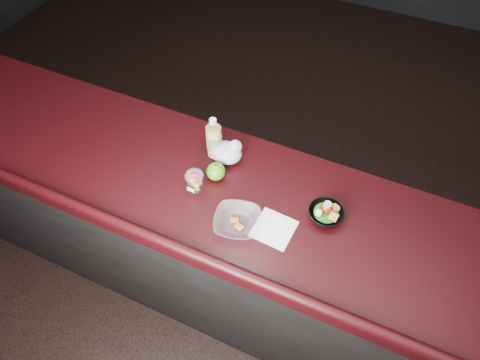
% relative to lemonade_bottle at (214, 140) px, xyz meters
% --- Properties ---
extents(ground, '(8.00, 8.00, 0.00)m').
position_rel_lemonade_bottle_xyz_m(ground, '(0.23, -0.47, -1.11)').
color(ground, black).
rests_on(ground, ground).
extents(room_shell, '(8.00, 8.00, 8.00)m').
position_rel_lemonade_bottle_xyz_m(room_shell, '(0.23, -0.47, 0.72)').
color(room_shell, black).
rests_on(room_shell, ground).
extents(counter, '(4.06, 0.71, 1.02)m').
position_rel_lemonade_bottle_xyz_m(counter, '(0.23, -0.17, -0.60)').
color(counter, black).
rests_on(counter, ground).
extents(lemonade_bottle, '(0.07, 0.07, 0.22)m').
position_rel_lemonade_bottle_xyz_m(lemonade_bottle, '(0.00, 0.00, 0.00)').
color(lemonade_bottle, yellow).
rests_on(lemonade_bottle, counter).
extents(fruit_cup, '(0.08, 0.08, 0.12)m').
position_rel_lemonade_bottle_xyz_m(fruit_cup, '(0.02, -0.22, -0.03)').
color(fruit_cup, white).
rests_on(fruit_cup, counter).
extents(green_apple, '(0.09, 0.09, 0.09)m').
position_rel_lemonade_bottle_xyz_m(green_apple, '(0.07, -0.13, -0.05)').
color(green_apple, '#447A0E').
rests_on(green_apple, counter).
extents(plastic_bag, '(0.15, 0.13, 0.11)m').
position_rel_lemonade_bottle_xyz_m(plastic_bag, '(0.07, -0.01, -0.04)').
color(plastic_bag, silver).
rests_on(plastic_bag, counter).
extents(snack_bowl, '(0.18, 0.18, 0.08)m').
position_rel_lemonade_bottle_xyz_m(snack_bowl, '(0.59, -0.13, -0.06)').
color(snack_bowl, black).
rests_on(snack_bowl, counter).
extents(takeout_bowl, '(0.24, 0.24, 0.05)m').
position_rel_lemonade_bottle_xyz_m(takeout_bowl, '(0.26, -0.32, -0.07)').
color(takeout_bowl, silver).
rests_on(takeout_bowl, counter).
extents(paper_napkin, '(0.17, 0.17, 0.00)m').
position_rel_lemonade_bottle_xyz_m(paper_napkin, '(0.41, -0.28, -0.09)').
color(paper_napkin, white).
rests_on(paper_napkin, counter).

